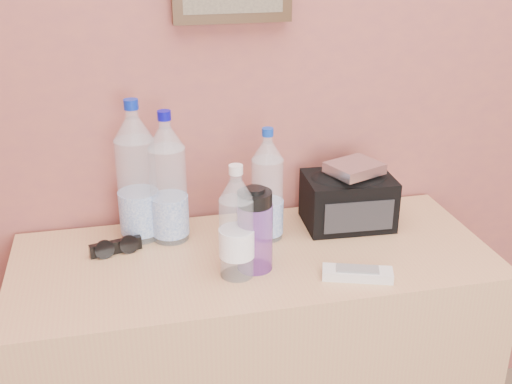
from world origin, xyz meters
TOP-DOWN VIEW (x-y plane):
  - dresser at (-0.18, 1.73)m, footprint 1.19×0.50m
  - pet_large_a at (-0.45, 1.90)m, footprint 0.10×0.10m
  - pet_large_b at (-0.38, 1.87)m, footprint 0.09×0.09m
  - pet_large_c at (-0.13, 1.82)m, footprint 0.08×0.08m
  - pet_small at (-0.24, 1.65)m, footprint 0.08×0.08m
  - nalgene_bottle at (-0.20, 1.67)m, footprint 0.09×0.09m
  - sunglasses at (-0.52, 1.82)m, footprint 0.14×0.08m
  - ac_remote at (0.03, 1.57)m, footprint 0.17×0.10m
  - toiletry_bag at (0.10, 1.85)m, footprint 0.24×0.18m
  - foil_packet at (0.11, 1.83)m, footprint 0.16×0.15m

SIDE VIEW (x-z plane):
  - dresser at x=-0.18m, z-range 0.00..0.74m
  - ac_remote at x=0.03m, z-range 0.74..0.77m
  - sunglasses at x=-0.52m, z-range 0.74..0.78m
  - toiletry_bag at x=0.10m, z-range 0.74..0.90m
  - nalgene_bottle at x=-0.20m, z-range 0.74..0.95m
  - pet_small at x=-0.24m, z-range 0.73..1.00m
  - pet_large_c at x=-0.13m, z-range 0.73..1.03m
  - pet_large_b at x=-0.38m, z-range 0.72..1.07m
  - pet_large_a at x=-0.45m, z-range 0.72..1.09m
  - foil_packet at x=0.11m, z-range 0.90..0.93m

